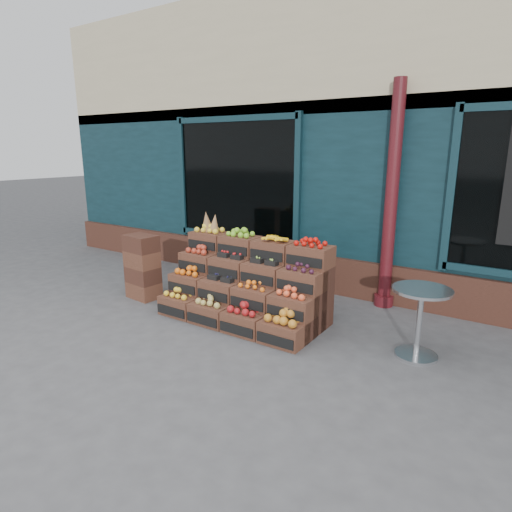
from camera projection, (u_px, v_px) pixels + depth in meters
The scene contains 6 objects.
ground at pixel (239, 335), 5.40m from camera, with size 60.00×60.00×0.00m, color #474749.
shop_facade at pixel (380, 143), 8.95m from camera, with size 12.00×6.24×4.80m.
crate_display at pixel (247, 287), 5.88m from camera, with size 2.22×1.08×1.39m.
spare_crates at pixel (142, 267), 6.63m from camera, with size 0.53×0.40×1.00m.
bistro_table at pixel (420, 315), 4.71m from camera, with size 0.64×0.64×0.81m.
shopkeeper at pixel (270, 223), 8.13m from camera, with size 0.66×0.43×1.81m, color #195A24.
Camera 1 is at (2.93, -4.05, 2.28)m, focal length 30.00 mm.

